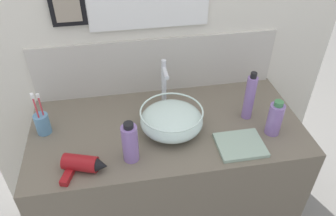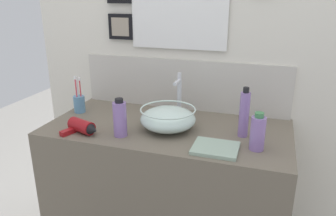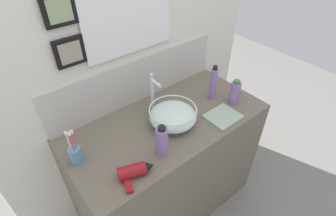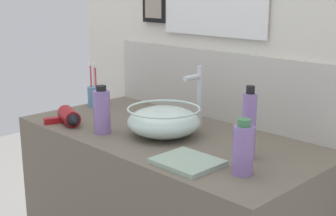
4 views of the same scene
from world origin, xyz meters
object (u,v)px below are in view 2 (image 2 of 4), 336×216
glass_bowl_sink (168,118)px  toothbrush_cup (79,103)px  shampoo_bottle (120,119)px  spray_bottle (244,114)px  lotion_bottle (258,133)px  hair_drier (83,127)px  hand_towel (215,148)px  faucet (179,93)px

glass_bowl_sink → toothbrush_cup: size_ratio=1.29×
glass_bowl_sink → shampoo_bottle: shampoo_bottle is taller
glass_bowl_sink → toothbrush_cup: bearing=171.5°
shampoo_bottle → toothbrush_cup: bearing=148.3°
glass_bowl_sink → spray_bottle: size_ratio=1.15×
lotion_bottle → shampoo_bottle: bearing=-175.5°
glass_bowl_sink → lotion_bottle: (0.43, -0.09, 0.02)m
toothbrush_cup → hair_drier: bearing=-55.2°
toothbrush_cup → hand_towel: toothbrush_cup is taller
faucet → lotion_bottle: size_ratio=1.43×
hand_towel → faucet: bearing=127.9°
spray_bottle → hand_towel: 0.23m
shampoo_bottle → lotion_bottle: 0.62m
hand_towel → glass_bowl_sink: bearing=150.1°
glass_bowl_sink → hair_drier: glass_bowl_sink is taller
glass_bowl_sink → lotion_bottle: lotion_bottle is taller
toothbrush_cup → glass_bowl_sink: bearing=-8.5°
glass_bowl_sink → toothbrush_cup: toothbrush_cup is taller
glass_bowl_sink → faucet: bearing=90.0°
glass_bowl_sink → hand_towel: (0.27, -0.15, -0.05)m
spray_bottle → lotion_bottle: size_ratio=1.41×
spray_bottle → shampoo_bottle: 0.58m
glass_bowl_sink → lotion_bottle: size_ratio=1.62×
spray_bottle → lotion_bottle: (0.07, -0.13, -0.03)m
toothbrush_cup → shampoo_bottle: size_ratio=1.15×
toothbrush_cup → hand_towel: bearing=-16.0°
lotion_bottle → hair_drier: bearing=-174.4°
toothbrush_cup → faucet: bearing=10.9°
faucet → hand_towel: bearing=-52.1°
shampoo_bottle → hand_towel: (0.46, -0.01, -0.08)m
hair_drier → hand_towel: (0.64, 0.02, -0.02)m
hand_towel → hair_drier: bearing=-178.3°
toothbrush_cup → spray_bottle: size_ratio=0.89×
hair_drier → hand_towel: 0.64m
hand_towel → lotion_bottle: bearing=19.8°
glass_bowl_sink → spray_bottle: 0.37m
hair_drier → spray_bottle: size_ratio=0.79×
faucet → hand_towel: size_ratio=1.25×
hair_drier → toothbrush_cup: bearing=124.8°
faucet → spray_bottle: bearing=-23.2°
shampoo_bottle → hair_drier: bearing=-171.0°
hair_drier → hand_towel: bearing=1.7°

